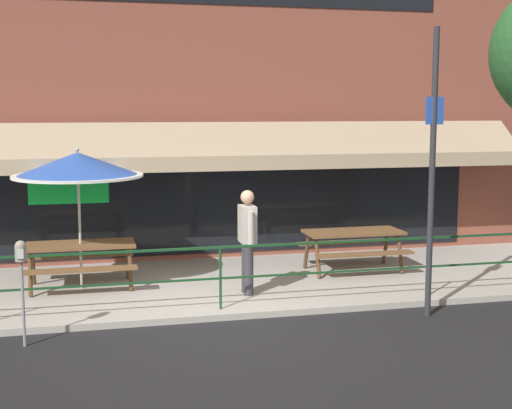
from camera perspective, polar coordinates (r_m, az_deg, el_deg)
The scene contains 10 objects.
ground_plane at distance 10.67m, azimuth -2.54°, elevation -9.29°, with size 120.00×120.00×0.00m, color black.
patio_deck at distance 12.56m, azimuth -4.30°, elevation -6.45°, with size 15.00×4.00×0.10m, color #ADA89E.
restaurant_building at distance 14.41m, azimuth -5.93°, elevation 11.62°, with size 15.00×1.60×8.28m.
patio_railing at distance 10.75m, azimuth -2.87°, elevation -4.76°, with size 13.84×0.04×0.97m.
picnic_table_left at distance 12.37m, azimuth -13.85°, elevation -3.76°, with size 1.80×1.42×0.76m.
picnic_table_centre at distance 13.36m, azimuth 7.79°, elevation -2.76°, with size 1.80×1.42×0.76m.
patio_umbrella_left at distance 12.13m, azimuth -14.08°, elevation 3.04°, with size 2.14×2.14×2.38m.
pedestrian_walking at distance 11.57m, azimuth -0.69°, elevation -2.56°, with size 0.24×0.62×1.71m.
parking_meter_near at distance 9.77m, azimuth -18.28°, elevation -4.33°, with size 0.15×0.16×1.42m.
street_sign_pole at distance 10.83m, azimuth 13.91°, elevation 2.61°, with size 0.28×0.09×4.28m.
Camera 1 is at (-1.94, -10.02, 3.13)m, focal length 50.00 mm.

